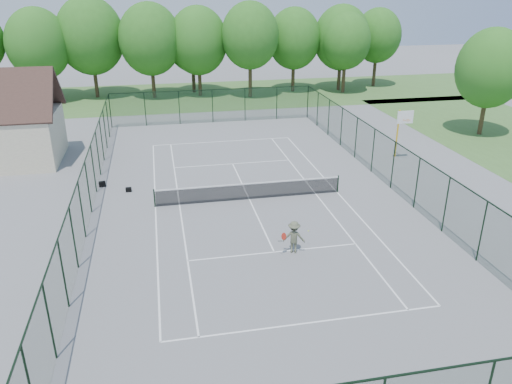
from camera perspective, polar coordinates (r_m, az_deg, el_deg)
ground at (r=29.58m, az=-0.77°, el=-0.84°), size 140.00×140.00×0.00m
grass_far at (r=58.08m, az=-6.37°, el=10.91°), size 80.00×16.00×0.01m
court_lines at (r=29.58m, az=-0.77°, el=-0.84°), size 11.05×23.85×0.01m
tennis_net at (r=29.36m, az=-0.77°, el=0.18°), size 11.08×0.08×1.10m
fence_enclosure at (r=28.99m, az=-0.78°, el=1.98°), size 18.05×36.05×3.02m
tree_line_far at (r=57.15m, az=-6.64°, el=16.79°), size 39.40×6.40×9.70m
basketball_goal at (r=37.17m, az=16.31°, el=7.42°), size 1.20×1.43×3.65m
tree_side at (r=45.48m, az=25.26°, el=12.66°), size 5.50×5.50×8.71m
sports_bag_a at (r=32.83m, az=-17.16°, el=0.87°), size 0.44×0.29×0.33m
sports_bag_b at (r=31.59m, az=-14.36°, el=0.26°), size 0.35×0.22×0.27m
tennis_player at (r=23.67m, az=4.36°, el=-5.15°), size 1.75×0.90×1.60m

